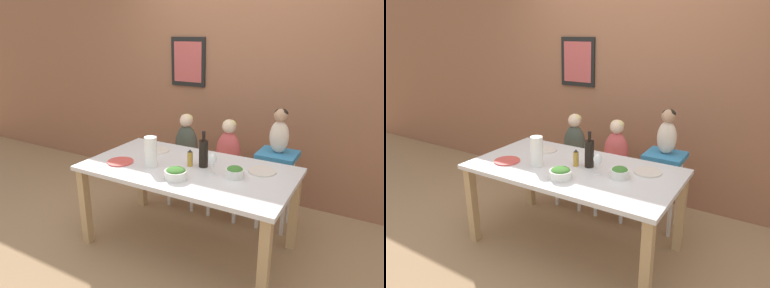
# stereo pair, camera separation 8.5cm
# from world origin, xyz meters

# --- Properties ---
(ground_plane) EXTENTS (14.00, 14.00, 0.00)m
(ground_plane) POSITION_xyz_m (0.00, 0.00, 0.00)
(ground_plane) COLOR #9E7A56
(wall_back) EXTENTS (10.00, 0.09, 2.70)m
(wall_back) POSITION_xyz_m (-0.00, 1.21, 1.35)
(wall_back) COLOR #8E5B42
(wall_back) RESTS_ON ground_plane
(dining_table) EXTENTS (1.70, 0.91, 0.73)m
(dining_table) POSITION_xyz_m (0.00, 0.00, 0.64)
(dining_table) COLOR silver
(dining_table) RESTS_ON ground_plane
(chair_far_left) EXTENTS (0.40, 0.37, 0.45)m
(chair_far_left) POSITION_xyz_m (-0.40, 0.67, 0.37)
(chair_far_left) COLOR silver
(chair_far_left) RESTS_ON ground_plane
(chair_far_center) EXTENTS (0.40, 0.37, 0.45)m
(chair_far_center) POSITION_xyz_m (0.07, 0.67, 0.37)
(chair_far_center) COLOR silver
(chair_far_center) RESTS_ON ground_plane
(chair_right_highchair) EXTENTS (0.34, 0.32, 0.74)m
(chair_right_highchair) POSITION_xyz_m (0.55, 0.67, 0.57)
(chair_right_highchair) COLOR silver
(chair_right_highchair) RESTS_ON ground_plane
(person_child_left) EXTENTS (0.25, 0.17, 0.54)m
(person_child_left) POSITION_xyz_m (-0.40, 0.67, 0.71)
(person_child_left) COLOR #3D4238
(person_child_left) RESTS_ON chair_far_left
(person_child_center) EXTENTS (0.25, 0.17, 0.54)m
(person_child_center) POSITION_xyz_m (0.07, 0.67, 0.71)
(person_child_center) COLOR #C64C4C
(person_child_center) RESTS_ON chair_far_center
(person_baby_right) EXTENTS (0.17, 0.13, 0.40)m
(person_baby_right) POSITION_xyz_m (0.55, 0.67, 0.96)
(person_baby_right) COLOR beige
(person_baby_right) RESTS_ON chair_right_highchair
(wine_bottle) EXTENTS (0.08, 0.08, 0.30)m
(wine_bottle) POSITION_xyz_m (0.10, 0.08, 0.85)
(wine_bottle) COLOR black
(wine_bottle) RESTS_ON dining_table
(paper_towel_roll) EXTENTS (0.10, 0.10, 0.25)m
(paper_towel_roll) POSITION_xyz_m (-0.27, -0.13, 0.85)
(paper_towel_roll) COLOR white
(paper_towel_roll) RESTS_ON dining_table
(wine_glass_near) EXTENTS (0.07, 0.07, 0.17)m
(wine_glass_near) POSITION_xyz_m (0.23, -0.02, 0.85)
(wine_glass_near) COLOR white
(wine_glass_near) RESTS_ON dining_table
(salad_bowl_large) EXTENTS (0.17, 0.17, 0.09)m
(salad_bowl_large) POSITION_xyz_m (0.03, -0.24, 0.77)
(salad_bowl_large) COLOR white
(salad_bowl_large) RESTS_ON dining_table
(salad_bowl_small) EXTENTS (0.14, 0.14, 0.09)m
(salad_bowl_small) POSITION_xyz_m (0.41, -0.00, 0.77)
(salad_bowl_small) COLOR white
(salad_bowl_small) RESTS_ON dining_table
(dinner_plate_front_left) EXTENTS (0.22, 0.22, 0.01)m
(dinner_plate_front_left) POSITION_xyz_m (-0.55, -0.18, 0.73)
(dinner_plate_front_left) COLOR #D14C47
(dinner_plate_front_left) RESTS_ON dining_table
(dinner_plate_back_left) EXTENTS (0.22, 0.22, 0.01)m
(dinner_plate_back_left) POSITION_xyz_m (-0.45, 0.22, 0.73)
(dinner_plate_back_left) COLOR silver
(dinner_plate_back_left) RESTS_ON dining_table
(dinner_plate_back_right) EXTENTS (0.22, 0.22, 0.01)m
(dinner_plate_back_right) POSITION_xyz_m (0.56, 0.20, 0.73)
(dinner_plate_back_right) COLOR silver
(dinner_plate_back_right) RESTS_ON dining_table
(condiment_bottle_hot_sauce) EXTENTS (0.05, 0.05, 0.14)m
(condiment_bottle_hot_sauce) POSITION_xyz_m (-0.00, 0.04, 0.80)
(condiment_bottle_hot_sauce) COLOR #BC8E33
(condiment_bottle_hot_sauce) RESTS_ON dining_table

